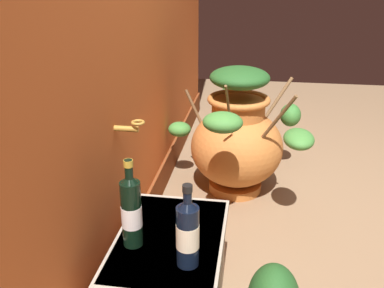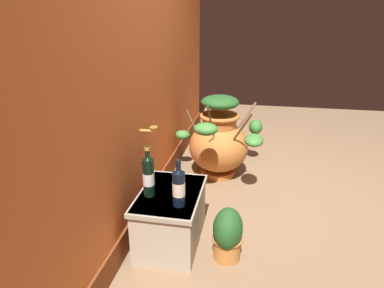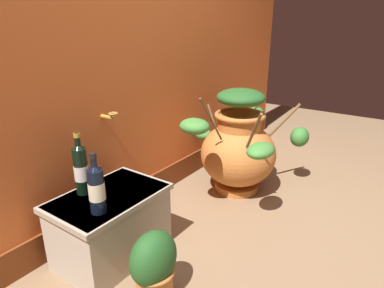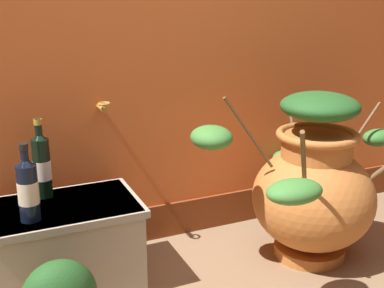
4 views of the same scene
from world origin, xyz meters
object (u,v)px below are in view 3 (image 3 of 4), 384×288
object	(u,v)px
terracotta_urn	(239,147)
wine_bottle_left	(96,187)
potted_shrub	(154,265)
wine_bottle_middle	(81,168)

from	to	relation	value
terracotta_urn	wine_bottle_left	xyz separation A→B (m)	(-1.25, 0.11, 0.16)
terracotta_urn	potted_shrub	bearing A→B (deg)	-170.87
wine_bottle_middle	potted_shrub	size ratio (longest dim) A/B	0.96
terracotta_urn	potted_shrub	xyz separation A→B (m)	(-1.21, -0.19, -0.18)
wine_bottle_left	potted_shrub	xyz separation A→B (m)	(0.04, -0.30, -0.34)
wine_bottle_left	potted_shrub	distance (m)	0.46
potted_shrub	terracotta_urn	bearing A→B (deg)	9.13
terracotta_urn	wine_bottle_middle	size ratio (longest dim) A/B	3.32
wine_bottle_left	terracotta_urn	bearing A→B (deg)	-5.04
wine_bottle_middle	potted_shrub	xyz separation A→B (m)	(-0.04, -0.52, -0.35)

